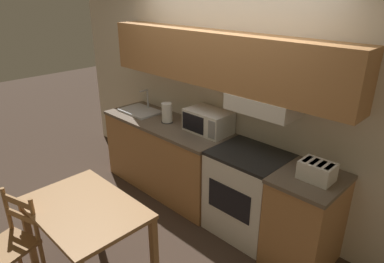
# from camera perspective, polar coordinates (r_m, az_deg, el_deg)

# --- Properties ---
(ground_plane) EXTENTS (16.00, 16.00, 0.00)m
(ground_plane) POSITION_cam_1_polar(r_m,az_deg,el_deg) (4.39, 4.79, -10.64)
(ground_plane) COLOR #3D2D23
(wall_back) EXTENTS (5.42, 0.38, 2.55)m
(wall_back) POSITION_cam_1_polar(r_m,az_deg,el_deg) (3.73, 5.15, 8.14)
(wall_back) COLOR silver
(wall_back) RESTS_ON ground_plane
(lower_counter_main) EXTENTS (1.75, 0.65, 0.91)m
(lower_counter_main) POSITION_cam_1_polar(r_m,az_deg,el_deg) (4.36, -4.21, -3.96)
(lower_counter_main) COLOR #B27A47
(lower_counter_main) RESTS_ON ground_plane
(lower_counter_right_stub) EXTENTS (0.56, 0.65, 0.91)m
(lower_counter_right_stub) POSITION_cam_1_polar(r_m,az_deg,el_deg) (3.38, 18.22, -13.93)
(lower_counter_right_stub) COLOR #B27A47
(lower_counter_right_stub) RESTS_ON ground_plane
(stove_range) EXTENTS (0.72, 0.62, 0.91)m
(stove_range) POSITION_cam_1_polar(r_m,az_deg,el_deg) (3.64, 9.17, -10.07)
(stove_range) COLOR white
(stove_range) RESTS_ON ground_plane
(microwave) EXTENTS (0.51, 0.34, 0.25)m
(microwave) POSITION_cam_1_polar(r_m,az_deg,el_deg) (3.83, 2.73, 1.72)
(microwave) COLOR white
(microwave) RESTS_ON lower_counter_main
(toaster) EXTENTS (0.29, 0.20, 0.16)m
(toaster) POSITION_cam_1_polar(r_m,az_deg,el_deg) (3.08, 20.11, -6.20)
(toaster) COLOR white
(toaster) RESTS_ON lower_counter_right_stub
(sink_basin) EXTENTS (0.52, 0.37, 0.28)m
(sink_basin) POSITION_cam_1_polar(r_m,az_deg,el_deg) (4.54, -8.65, 3.47)
(sink_basin) COLOR #B7BABF
(sink_basin) RESTS_ON lower_counter_main
(paper_towel_roll) EXTENTS (0.15, 0.15, 0.24)m
(paper_towel_roll) POSITION_cam_1_polar(r_m,az_deg,el_deg) (4.12, -4.18, 3.13)
(paper_towel_roll) COLOR black
(paper_towel_roll) RESTS_ON lower_counter_main
(dining_table) EXTENTS (1.08, 0.73, 0.72)m
(dining_table) POSITION_cam_1_polar(r_m,az_deg,el_deg) (3.13, -17.35, -13.36)
(dining_table) COLOR #9E7042
(dining_table) RESTS_ON ground_plane
(chair_left_of_table) EXTENTS (0.47, 0.47, 0.86)m
(chair_left_of_table) POSITION_cam_1_polar(r_m,az_deg,el_deg) (3.36, -27.86, -16.41)
(chair_left_of_table) COLOR #9E7042
(chair_left_of_table) RESTS_ON ground_plane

